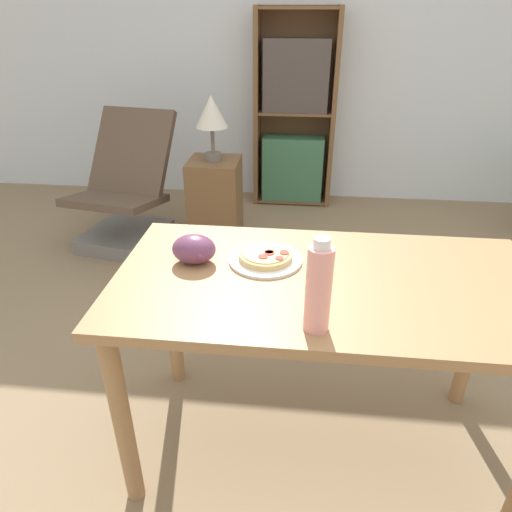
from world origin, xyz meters
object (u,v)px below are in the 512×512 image
Objects in this scene: table_lamp at (211,115)px; drink_bottle at (319,288)px; grape_bunch at (194,249)px; bookshelf at (294,120)px; pizza_on_plate at (265,258)px; side_table at (216,203)px; lounge_chair_near at (125,203)px.

drink_bottle is at bearing -71.29° from table_lamp.
bookshelf is (0.25, 2.49, -0.10)m from grape_bunch.
table_lamp reaches higher than pizza_on_plate.
grape_bunch is at bearing -81.07° from side_table.
grape_bunch reaches higher than pizza_on_plate.
lounge_chair_near is at bearing -176.82° from side_table.
side_table is (0.64, 0.04, 0.02)m from lounge_chair_near.
table_lamp is (-0.50, -0.87, 0.21)m from bookshelf.
drink_bottle is 2.37m from lounge_chair_near.
drink_bottle reaches higher than side_table.
grape_bunch is 0.54× the size of drink_bottle.
bookshelf is (0.02, 2.46, -0.07)m from pizza_on_plate.
bookshelf reaches higher than lounge_chair_near.
bookshelf is 3.64× the size of table_lamp.
drink_bottle is 0.44× the size of side_table.
lounge_chair_near is 1.45× the size of side_table.
side_table is at bearing -120.01° from bookshelf.
table_lamp is at bearing 98.93° from grape_bunch.
table_lamp is at bearing 0.00° from side_table.
bookshelf is (1.15, 0.91, 0.41)m from lounge_chair_near.
table_lamp is (0.64, 0.04, 0.62)m from lounge_chair_near.
drink_bottle is (0.17, -0.35, 0.11)m from pizza_on_plate.
bookshelf is at bearing 59.99° from table_lamp.
table_lamp is at bearing 107.11° from pizza_on_plate.
grape_bunch reaches higher than side_table.
bookshelf is at bearing 89.62° from pizza_on_plate.
drink_bottle is 0.65× the size of table_lamp.
grape_bunch is 0.10× the size of bookshelf.
lounge_chair_near is at bearing 119.54° from grape_bunch.
grape_bunch is 1.64m from table_lamp.
drink_bottle reaches higher than pizza_on_plate.
table_lamp reaches higher than drink_bottle.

